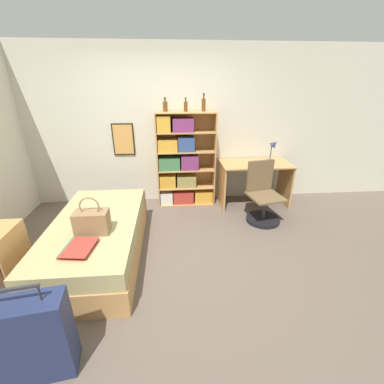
{
  "coord_description": "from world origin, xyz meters",
  "views": [
    {
      "loc": [
        0.14,
        -2.74,
        2.02
      ],
      "look_at": [
        0.38,
        0.19,
        0.75
      ],
      "focal_mm": 24.0,
      "sensor_mm": 36.0,
      "label": 1
    }
  ],
  "objects_px": {
    "handbag": "(92,221)",
    "book_stack_on_bed": "(79,248)",
    "bottle_brown": "(186,106)",
    "bottle_clear": "(204,104)",
    "bottle_green": "(165,106)",
    "desk_lamp": "(273,147)",
    "suitcase": "(29,340)",
    "bed": "(98,238)",
    "waste_bin": "(263,198)",
    "bookcase": "(181,164)",
    "desk": "(254,176)",
    "desk_chair": "(263,203)"
  },
  "relations": [
    {
      "from": "book_stack_on_bed",
      "to": "desk",
      "type": "distance_m",
      "value": 3.03
    },
    {
      "from": "book_stack_on_bed",
      "to": "bottle_brown",
      "type": "height_order",
      "value": "bottle_brown"
    },
    {
      "from": "waste_bin",
      "to": "desk",
      "type": "bearing_deg",
      "value": 160.18
    },
    {
      "from": "desk_chair",
      "to": "desk",
      "type": "bearing_deg",
      "value": 87.09
    },
    {
      "from": "bottle_green",
      "to": "bottle_clear",
      "type": "distance_m",
      "value": 0.61
    },
    {
      "from": "bed",
      "to": "waste_bin",
      "type": "xyz_separation_m",
      "value": [
        2.53,
        1.25,
        -0.13
      ]
    },
    {
      "from": "bed",
      "to": "bookcase",
      "type": "height_order",
      "value": "bookcase"
    },
    {
      "from": "bottle_green",
      "to": "bookcase",
      "type": "bearing_deg",
      "value": -7.81
    },
    {
      "from": "bottle_green",
      "to": "desk_lamp",
      "type": "xyz_separation_m",
      "value": [
        1.79,
        -0.12,
        -0.66
      ]
    },
    {
      "from": "bed",
      "to": "bookcase",
      "type": "bearing_deg",
      "value": 52.79
    },
    {
      "from": "bottle_green",
      "to": "waste_bin",
      "type": "bearing_deg",
      "value": -7.95
    },
    {
      "from": "desk_lamp",
      "to": "waste_bin",
      "type": "distance_m",
      "value": 0.9
    },
    {
      "from": "bed",
      "to": "desk",
      "type": "xyz_separation_m",
      "value": [
        2.36,
        1.32,
        0.28
      ]
    },
    {
      "from": "desk_lamp",
      "to": "desk",
      "type": "bearing_deg",
      "value": -171.02
    },
    {
      "from": "bottle_brown",
      "to": "bottle_clear",
      "type": "height_order",
      "value": "bottle_clear"
    },
    {
      "from": "bottle_clear",
      "to": "bed",
      "type": "bearing_deg",
      "value": -135.05
    },
    {
      "from": "handbag",
      "to": "desk_chair",
      "type": "xyz_separation_m",
      "value": [
        2.27,
        0.98,
        -0.34
      ]
    },
    {
      "from": "bookcase",
      "to": "bottle_brown",
      "type": "distance_m",
      "value": 0.94
    },
    {
      "from": "bed",
      "to": "handbag",
      "type": "bearing_deg",
      "value": -78.15
    },
    {
      "from": "desk",
      "to": "waste_bin",
      "type": "height_order",
      "value": "desk"
    },
    {
      "from": "handbag",
      "to": "desk",
      "type": "distance_m",
      "value": 2.79
    },
    {
      "from": "book_stack_on_bed",
      "to": "desk_chair",
      "type": "bearing_deg",
      "value": 29.29
    },
    {
      "from": "bottle_green",
      "to": "handbag",
      "type": "bearing_deg",
      "value": -114.92
    },
    {
      "from": "suitcase",
      "to": "desk",
      "type": "xyz_separation_m",
      "value": [
        2.47,
        2.74,
        0.18
      ]
    },
    {
      "from": "bottle_green",
      "to": "desk",
      "type": "height_order",
      "value": "bottle_green"
    },
    {
      "from": "suitcase",
      "to": "waste_bin",
      "type": "height_order",
      "value": "suitcase"
    },
    {
      "from": "bookcase",
      "to": "desk",
      "type": "height_order",
      "value": "bookcase"
    },
    {
      "from": "bookcase",
      "to": "desk_lamp",
      "type": "bearing_deg",
      "value": -3.38
    },
    {
      "from": "handbag",
      "to": "book_stack_on_bed",
      "type": "xyz_separation_m",
      "value": [
        -0.05,
        -0.32,
        -0.11
      ]
    },
    {
      "from": "desk_lamp",
      "to": "desk_chair",
      "type": "relative_size",
      "value": 0.42
    },
    {
      "from": "bottle_clear",
      "to": "waste_bin",
      "type": "xyz_separation_m",
      "value": [
        1.06,
        -0.21,
        -1.57
      ]
    },
    {
      "from": "bottle_clear",
      "to": "desk_chair",
      "type": "relative_size",
      "value": 0.29
    },
    {
      "from": "handbag",
      "to": "desk_chair",
      "type": "relative_size",
      "value": 0.45
    },
    {
      "from": "bookcase",
      "to": "bottle_green",
      "type": "xyz_separation_m",
      "value": [
        -0.24,
        0.03,
        0.94
      ]
    },
    {
      "from": "bed",
      "to": "book_stack_on_bed",
      "type": "bearing_deg",
      "value": -90.01
    },
    {
      "from": "bottle_green",
      "to": "bottle_brown",
      "type": "xyz_separation_m",
      "value": [
        0.32,
        -0.04,
        -0.0
      ]
    },
    {
      "from": "suitcase",
      "to": "bed",
      "type": "bearing_deg",
      "value": 85.44
    },
    {
      "from": "book_stack_on_bed",
      "to": "bottle_green",
      "type": "height_order",
      "value": "bottle_green"
    },
    {
      "from": "bottle_clear",
      "to": "desk_chair",
      "type": "height_order",
      "value": "bottle_clear"
    },
    {
      "from": "suitcase",
      "to": "bottle_brown",
      "type": "height_order",
      "value": "bottle_brown"
    },
    {
      "from": "book_stack_on_bed",
      "to": "bottle_brown",
      "type": "relative_size",
      "value": 1.85
    },
    {
      "from": "suitcase",
      "to": "bottle_brown",
      "type": "distance_m",
      "value": 3.42
    },
    {
      "from": "suitcase",
      "to": "desk_chair",
      "type": "relative_size",
      "value": 0.88
    },
    {
      "from": "bottle_brown",
      "to": "desk",
      "type": "xyz_separation_m",
      "value": [
        1.17,
        -0.13,
        -1.14
      ]
    },
    {
      "from": "bookcase",
      "to": "desk",
      "type": "distance_m",
      "value": 1.28
    },
    {
      "from": "bed",
      "to": "handbag",
      "type": "relative_size",
      "value": 4.6
    },
    {
      "from": "bottle_clear",
      "to": "desk_chair",
      "type": "distance_m",
      "value": 1.81
    },
    {
      "from": "bookcase",
      "to": "desk_lamp",
      "type": "distance_m",
      "value": 1.58
    },
    {
      "from": "suitcase",
      "to": "bookcase",
      "type": "height_order",
      "value": "bookcase"
    },
    {
      "from": "book_stack_on_bed",
      "to": "waste_bin",
      "type": "bearing_deg",
      "value": 35.99
    }
  ]
}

